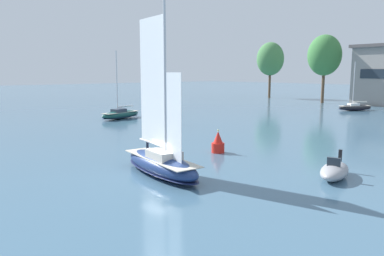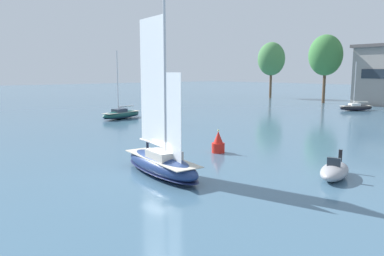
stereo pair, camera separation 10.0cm
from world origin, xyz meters
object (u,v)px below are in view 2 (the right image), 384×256
tree_shore_left (326,55)px  motor_tender (335,171)px  sailboat_main (161,161)px  sailboat_moored_mid_channel (356,107)px  channel_buoy (218,143)px  sailboat_moored_near_marina (121,114)px  tree_shore_center (271,59)px

tree_shore_left → motor_tender: bearing=-59.5°
sailboat_main → tree_shore_left: bearing=110.8°
sailboat_moored_mid_channel → channel_buoy: bearing=-78.6°
sailboat_main → sailboat_moored_near_marina: bearing=154.4°
tree_shore_center → sailboat_moored_near_marina: (14.25, -57.16, -10.28)m
tree_shore_center → sailboat_main: (44.93, -71.84, -10.00)m
sailboat_moored_near_marina → motor_tender: (39.53, -6.14, -0.18)m
tree_shore_left → motor_tender: tree_shore_left is taller
sailboat_main → sailboat_moored_near_marina: sailboat_main is taller
tree_shore_center → channel_buoy: (42.39, -63.43, -10.14)m
sailboat_moored_near_marina → motor_tender: bearing=-8.8°
tree_shore_center → channel_buoy: 76.97m
tree_shore_left → sailboat_moored_near_marina: bearing=-95.7°
sailboat_main → channel_buoy: bearing=106.8°
sailboat_moored_mid_channel → tree_shore_center: bearing=153.4°
tree_shore_center → motor_tender: size_ratio=3.34×
tree_shore_left → sailboat_main: bearing=-69.2°
sailboat_main → sailboat_moored_mid_channel: sailboat_main is taller
motor_tender → sailboat_moored_near_marina: bearing=171.2°
tree_shore_center → motor_tender: (53.78, -63.30, -10.46)m
channel_buoy → tree_shore_center: bearing=123.8°
tree_shore_left → channel_buoy: bearing=-68.6°
tree_shore_left → sailboat_main: (25.45, -66.82, -10.25)m
tree_shore_left → sailboat_moored_mid_channel: bearing=-40.5°
tree_shore_center → sailboat_main: size_ratio=1.27×
sailboat_main → channel_buoy: sailboat_main is taller
motor_tender → channel_buoy: channel_buoy is taller
tree_shore_center → sailboat_moored_near_marina: size_ratio=1.47×
sailboat_main → motor_tender: sailboat_main is taller
tree_shore_center → sailboat_moored_mid_channel: size_ratio=1.69×
sailboat_moored_near_marina → sailboat_moored_mid_channel: size_ratio=1.14×
motor_tender → sailboat_moored_mid_channel: bearing=114.0°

